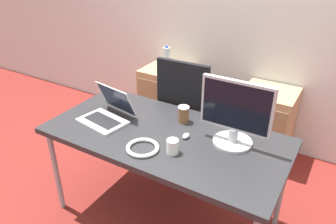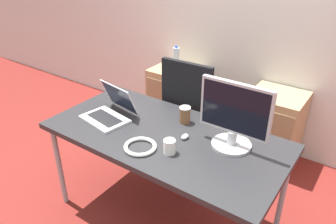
{
  "view_description": "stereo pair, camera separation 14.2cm",
  "coord_description": "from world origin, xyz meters",
  "px_view_note": "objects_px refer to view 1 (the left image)",
  "views": [
    {
      "loc": [
        0.99,
        -1.62,
        1.95
      ],
      "look_at": [
        0.0,
        0.04,
        0.91
      ],
      "focal_mm": 35.0,
      "sensor_mm": 36.0,
      "label": 1
    },
    {
      "loc": [
        1.11,
        -1.55,
        1.95
      ],
      "look_at": [
        0.0,
        0.04,
        0.91
      ],
      "focal_mm": 35.0,
      "sensor_mm": 36.0,
      "label": 2
    }
  ],
  "objects_px": {
    "cabinet_left": "(167,99)",
    "water_bottle": "(167,58)",
    "cable_coil": "(143,148)",
    "office_chair": "(191,128)",
    "monitor": "(235,115)",
    "coffee_cup_brown": "(184,114)",
    "coffee_cup_white": "(173,146)",
    "mouse": "(186,136)",
    "laptop_center": "(107,114)",
    "cabinet_right": "(265,125)"
  },
  "relations": [
    {
      "from": "cabinet_left",
      "to": "water_bottle",
      "type": "relative_size",
      "value": 2.88
    },
    {
      "from": "cable_coil",
      "to": "office_chair",
      "type": "bearing_deg",
      "value": 96.77
    },
    {
      "from": "cabinet_left",
      "to": "monitor",
      "type": "relative_size",
      "value": 1.56
    },
    {
      "from": "water_bottle",
      "to": "coffee_cup_brown",
      "type": "height_order",
      "value": "water_bottle"
    },
    {
      "from": "office_chair",
      "to": "water_bottle",
      "type": "xyz_separation_m",
      "value": [
        -0.56,
        0.52,
        0.41
      ]
    },
    {
      "from": "monitor",
      "to": "coffee_cup_white",
      "type": "distance_m",
      "value": 0.44
    },
    {
      "from": "mouse",
      "to": "coffee_cup_brown",
      "type": "xyz_separation_m",
      "value": [
        -0.12,
        0.18,
        0.05
      ]
    },
    {
      "from": "coffee_cup_white",
      "to": "cabinet_left",
      "type": "bearing_deg",
      "value": 122.39
    },
    {
      "from": "cabinet_left",
      "to": "coffee_cup_brown",
      "type": "height_order",
      "value": "coffee_cup_brown"
    },
    {
      "from": "monitor",
      "to": "mouse",
      "type": "height_order",
      "value": "monitor"
    },
    {
      "from": "mouse",
      "to": "office_chair",
      "type": "bearing_deg",
      "value": 113.78
    },
    {
      "from": "office_chair",
      "to": "water_bottle",
      "type": "bearing_deg",
      "value": 137.43
    },
    {
      "from": "office_chair",
      "to": "laptop_center",
      "type": "relative_size",
      "value": 2.95
    },
    {
      "from": "water_bottle",
      "to": "mouse",
      "type": "xyz_separation_m",
      "value": [
        0.84,
        -1.15,
        -0.06
      ]
    },
    {
      "from": "cabinet_right",
      "to": "laptop_center",
      "type": "height_order",
      "value": "laptop_center"
    },
    {
      "from": "laptop_center",
      "to": "coffee_cup_brown",
      "type": "bearing_deg",
      "value": 27.76
    },
    {
      "from": "cabinet_left",
      "to": "monitor",
      "type": "height_order",
      "value": "monitor"
    },
    {
      "from": "office_chair",
      "to": "mouse",
      "type": "xyz_separation_m",
      "value": [
        0.28,
        -0.63,
        0.35
      ]
    },
    {
      "from": "cable_coil",
      "to": "coffee_cup_white",
      "type": "bearing_deg",
      "value": 20.22
    },
    {
      "from": "water_bottle",
      "to": "cable_coil",
      "type": "relative_size",
      "value": 1.17
    },
    {
      "from": "cabinet_left",
      "to": "laptop_center",
      "type": "bearing_deg",
      "value": -79.38
    },
    {
      "from": "cabinet_left",
      "to": "monitor",
      "type": "distance_m",
      "value": 1.66
    },
    {
      "from": "office_chair",
      "to": "mouse",
      "type": "distance_m",
      "value": 0.77
    },
    {
      "from": "laptop_center",
      "to": "coffee_cup_brown",
      "type": "distance_m",
      "value": 0.56
    },
    {
      "from": "office_chair",
      "to": "cabinet_right",
      "type": "height_order",
      "value": "office_chair"
    },
    {
      "from": "coffee_cup_brown",
      "to": "office_chair",
      "type": "bearing_deg",
      "value": 109.57
    },
    {
      "from": "cabinet_right",
      "to": "laptop_center",
      "type": "xyz_separation_m",
      "value": [
        -0.87,
        -1.22,
        0.45
      ]
    },
    {
      "from": "water_bottle",
      "to": "monitor",
      "type": "xyz_separation_m",
      "value": [
        1.13,
        -1.05,
        0.14
      ]
    },
    {
      "from": "office_chair",
      "to": "cable_coil",
      "type": "xyz_separation_m",
      "value": [
        0.11,
        -0.89,
        0.35
      ]
    },
    {
      "from": "office_chair",
      "to": "mouse",
      "type": "relative_size",
      "value": 17.54
    },
    {
      "from": "office_chair",
      "to": "laptop_center",
      "type": "distance_m",
      "value": 0.87
    },
    {
      "from": "office_chair",
      "to": "coffee_cup_brown",
      "type": "relative_size",
      "value": 9.07
    },
    {
      "from": "cabinet_left",
      "to": "water_bottle",
      "type": "height_order",
      "value": "water_bottle"
    },
    {
      "from": "laptop_center",
      "to": "cabinet_right",
      "type": "bearing_deg",
      "value": 54.47
    },
    {
      "from": "cabinet_left",
      "to": "laptop_center",
      "type": "relative_size",
      "value": 1.91
    },
    {
      "from": "laptop_center",
      "to": "mouse",
      "type": "bearing_deg",
      "value": 6.94
    },
    {
      "from": "laptop_center",
      "to": "monitor",
      "type": "bearing_deg",
      "value": 10.91
    },
    {
      "from": "office_chair",
      "to": "cabinet_left",
      "type": "bearing_deg",
      "value": 137.55
    },
    {
      "from": "office_chair",
      "to": "mouse",
      "type": "bearing_deg",
      "value": -66.22
    },
    {
      "from": "cabinet_left",
      "to": "monitor",
      "type": "xyz_separation_m",
      "value": [
        1.13,
        -1.05,
        0.61
      ]
    },
    {
      "from": "cabinet_right",
      "to": "cable_coil",
      "type": "xyz_separation_m",
      "value": [
        -0.43,
        -1.41,
        0.41
      ]
    },
    {
      "from": "monitor",
      "to": "coffee_cup_white",
      "type": "bearing_deg",
      "value": -134.05
    },
    {
      "from": "cabinet_right",
      "to": "cable_coil",
      "type": "bearing_deg",
      "value": -107.11
    },
    {
      "from": "cabinet_right",
      "to": "water_bottle",
      "type": "bearing_deg",
      "value": 179.89
    },
    {
      "from": "cabinet_right",
      "to": "coffee_cup_white",
      "type": "relative_size",
      "value": 7.64
    },
    {
      "from": "cabinet_right",
      "to": "mouse",
      "type": "xyz_separation_m",
      "value": [
        -0.26,
        -1.15,
        0.42
      ]
    },
    {
      "from": "cabinet_right",
      "to": "monitor",
      "type": "relative_size",
      "value": 1.56
    },
    {
      "from": "mouse",
      "to": "coffee_cup_brown",
      "type": "bearing_deg",
      "value": 122.86
    },
    {
      "from": "coffee_cup_white",
      "to": "cabinet_right",
      "type": "bearing_deg",
      "value": 79.34
    },
    {
      "from": "office_chair",
      "to": "monitor",
      "type": "bearing_deg",
      "value": -43.16
    }
  ]
}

